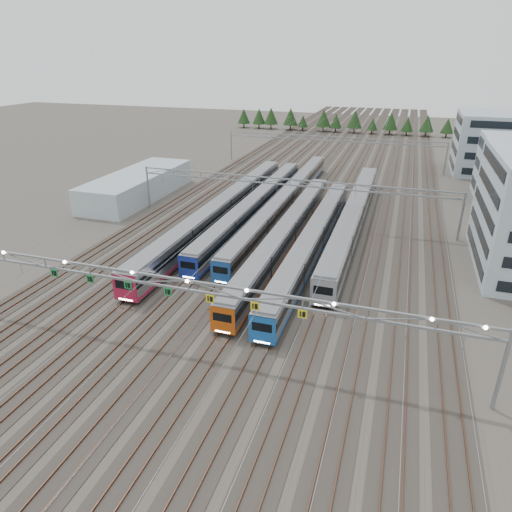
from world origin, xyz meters
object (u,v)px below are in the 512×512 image
(train_b, at_px, (255,205))
(train_f, at_px, (353,216))
(train_d, at_px, (287,232))
(west_shed, at_px, (138,185))
(train_a, at_px, (223,209))
(train_e, at_px, (314,238))
(train_c, at_px, (286,200))
(gantry_far, at_px, (332,142))
(depot_bldg_north, at_px, (504,144))
(gantry_mid, at_px, (290,187))
(gantry_near, at_px, (188,288))

(train_b, xyz_separation_m, train_f, (18.00, -1.24, 0.17))
(train_d, relative_size, west_shed, 1.81)
(train_a, distance_m, train_e, 19.67)
(train_c, distance_m, gantry_far, 38.95)
(train_a, bearing_deg, depot_bldg_north, 46.14)
(train_b, relative_size, gantry_mid, 1.00)
(depot_bldg_north, bearing_deg, train_e, -118.80)
(train_c, distance_m, train_d, 17.27)
(train_f, bearing_deg, train_b, 176.07)
(gantry_mid, bearing_deg, train_f, 0.45)
(train_a, distance_m, gantry_near, 38.73)
(train_e, xyz_separation_m, depot_bldg_north, (34.25, 62.31, 5.09))
(train_f, bearing_deg, train_d, -130.88)
(west_shed, bearing_deg, train_c, 1.52)
(west_shed, bearing_deg, train_e, -22.54)
(train_d, bearing_deg, depot_bldg_north, 57.72)
(train_a, relative_size, train_d, 1.16)
(gantry_near, distance_m, gantry_mid, 40.12)
(train_c, xyz_separation_m, west_shed, (-31.51, -0.83, 0.45))
(train_f, bearing_deg, gantry_far, 104.06)
(train_c, xyz_separation_m, train_f, (13.50, -6.27, 0.22))
(train_b, height_order, train_d, train_d)
(train_f, height_order, gantry_near, gantry_near)
(train_f, height_order, depot_bldg_north, depot_bldg_north)
(gantry_near, distance_m, gantry_far, 85.12)
(depot_bldg_north, height_order, west_shed, depot_bldg_north)
(train_d, bearing_deg, train_f, 49.12)
(gantry_far, xyz_separation_m, west_shed, (-33.76, -39.47, -3.89))
(depot_bldg_north, bearing_deg, train_f, -120.29)
(train_d, xyz_separation_m, west_shed, (-36.01, 15.84, 0.39))
(train_b, relative_size, train_e, 1.06)
(depot_bldg_north, xyz_separation_m, west_shed, (-74.76, -45.49, -4.73))
(train_e, distance_m, west_shed, 43.86)
(gantry_far, bearing_deg, gantry_mid, -90.00)
(train_e, distance_m, train_f, 12.24)
(train_c, bearing_deg, train_a, -132.81)
(train_e, bearing_deg, train_a, 156.21)
(depot_bldg_north, bearing_deg, gantry_near, -114.24)
(gantry_mid, bearing_deg, train_b, 168.89)
(train_d, xyz_separation_m, train_e, (4.50, -0.98, 0.03))
(train_a, xyz_separation_m, train_c, (9.00, 9.72, -0.28))
(gantry_mid, xyz_separation_m, depot_bldg_north, (41.00, 51.02, 0.83))
(train_e, relative_size, gantry_far, 0.95)
(gantry_mid, bearing_deg, train_c, 109.48)
(train_c, bearing_deg, west_shed, -178.48)
(gantry_mid, relative_size, depot_bldg_north, 2.56)
(train_b, bearing_deg, gantry_mid, -11.11)
(train_b, xyz_separation_m, gantry_mid, (6.75, -1.33, 4.28))
(train_d, relative_size, gantry_near, 0.96)
(gantry_mid, height_order, west_shed, gantry_mid)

